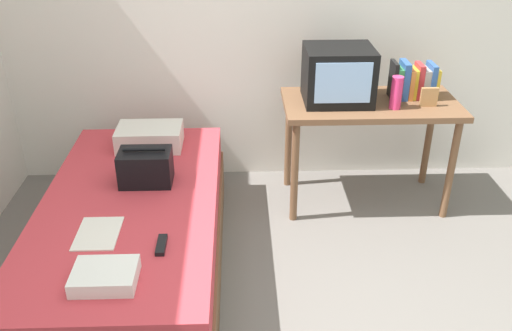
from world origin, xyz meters
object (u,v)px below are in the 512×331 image
(handbag, at_px, (146,167))
(remote_dark, at_px, (161,245))
(water_bottle, at_px, (396,93))
(folded_towel, at_px, (105,276))
(desk, at_px, (370,115))
(book_row, at_px, (413,81))
(magazine, at_px, (98,233))
(tv, at_px, (338,75))
(pillow, at_px, (150,137))
(picture_frame, at_px, (429,97))
(bed, at_px, (133,237))

(handbag, xyz_separation_m, remote_dark, (0.16, -0.64, -0.09))
(water_bottle, xyz_separation_m, remote_dark, (-1.39, -1.09, -0.36))
(remote_dark, bearing_deg, folded_towel, -129.97)
(handbag, relative_size, folded_towel, 1.07)
(desk, distance_m, handbag, 1.54)
(book_row, relative_size, folded_towel, 1.09)
(magazine, bearing_deg, remote_dark, -19.55)
(folded_towel, bearing_deg, handbag, 86.39)
(handbag, height_order, folded_towel, handbag)
(desk, xyz_separation_m, tv, (-0.23, 0.02, 0.28))
(magazine, height_order, folded_towel, folded_towel)
(book_row, bearing_deg, handbag, -159.30)
(book_row, xyz_separation_m, pillow, (-1.76, -0.16, -0.30))
(water_bottle, height_order, picture_frame, water_bottle)
(pillow, distance_m, magazine, 1.02)
(book_row, xyz_separation_m, magazine, (-1.88, -1.17, -0.37))
(water_bottle, relative_size, folded_towel, 0.76)
(water_bottle, distance_m, handbag, 1.63)
(tv, height_order, picture_frame, tv)
(book_row, bearing_deg, picture_frame, -69.68)
(pillow, xyz_separation_m, remote_dark, (0.20, -1.12, -0.06))
(handbag, bearing_deg, folded_towel, -93.61)
(bed, xyz_separation_m, handbag, (0.08, 0.19, 0.35))
(desk, relative_size, book_row, 3.79)
(handbag, height_order, remote_dark, handbag)
(book_row, xyz_separation_m, picture_frame, (0.06, -0.17, -0.05))
(desk, bearing_deg, magazine, -145.42)
(desk, relative_size, picture_frame, 9.19)
(folded_towel, bearing_deg, picture_frame, 36.92)
(tv, relative_size, handbag, 1.47)
(bed, distance_m, book_row, 2.07)
(desk, bearing_deg, handbag, -157.87)
(handbag, relative_size, magazine, 1.03)
(tv, xyz_separation_m, magazine, (-1.37, -1.12, -0.44))
(pillow, relative_size, remote_dark, 2.70)
(remote_dark, bearing_deg, magazine, 160.45)
(desk, distance_m, picture_frame, 0.40)
(tv, height_order, remote_dark, tv)
(remote_dark, bearing_deg, handbag, 103.95)
(folded_towel, bearing_deg, water_bottle, 40.03)
(picture_frame, bearing_deg, folded_towel, -143.08)
(pillow, relative_size, magazine, 1.45)
(desk, height_order, folded_towel, desk)
(book_row, relative_size, picture_frame, 2.42)
(tv, bearing_deg, bed, -148.09)
(magazine, distance_m, folded_towel, 0.39)
(desk, xyz_separation_m, folded_towel, (-1.48, -1.47, -0.13))
(picture_frame, bearing_deg, desk, 164.03)
(magazine, height_order, remote_dark, remote_dark)
(magazine, distance_m, remote_dark, 0.35)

